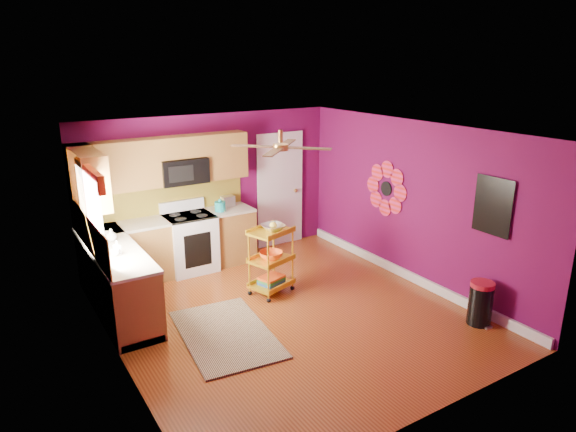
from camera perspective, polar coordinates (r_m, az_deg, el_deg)
ground at (r=7.18m, az=0.09°, el=-10.82°), size 5.00×5.00×0.00m
room_envelope at (r=6.59m, az=0.30°, el=1.87°), size 4.54×5.04×2.52m
lower_cabinets at (r=8.03m, az=-15.17°, el=-4.92°), size 2.81×2.31×0.94m
electric_range at (r=8.56m, az=-10.83°, el=-2.87°), size 0.76×0.66×1.13m
upper_cabinetry at (r=7.99m, az=-15.98°, el=5.17°), size 2.80×2.30×1.26m
left_window at (r=6.73m, az=-21.15°, el=1.92°), size 0.08×1.35×1.08m
panel_door at (r=9.45m, az=-0.91°, el=2.80°), size 0.95×0.11×2.15m
right_wall_art at (r=7.77m, az=15.54°, el=2.17°), size 0.04×2.74×1.04m
ceiling_fan at (r=6.60m, az=-0.83°, el=7.74°), size 1.01×1.01×0.26m
shag_rug at (r=6.74m, az=-6.92°, el=-12.86°), size 1.24×1.83×0.02m
rolling_cart at (r=7.57m, az=-1.85°, el=-4.60°), size 0.71×0.61×1.10m
trash_can at (r=7.27m, az=20.61°, el=-9.05°), size 0.34×0.36×0.59m
teal_kettle at (r=8.54m, az=-7.56°, el=1.08°), size 0.18×0.18×0.21m
toaster at (r=8.82m, az=-6.72°, el=1.66°), size 0.22×0.15×0.18m
soap_bottle_a at (r=6.98m, az=-18.46°, el=-3.34°), size 0.08×0.09×0.19m
soap_bottle_b at (r=7.50m, az=-19.04°, el=-1.99°), size 0.14×0.14×0.18m
counter_dish at (r=7.65m, az=-19.86°, el=-2.15°), size 0.28×0.28×0.07m
counter_cup at (r=6.96m, az=-18.62°, el=-3.84°), size 0.12×0.12×0.09m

